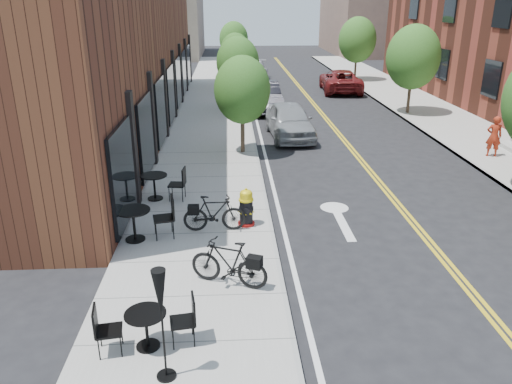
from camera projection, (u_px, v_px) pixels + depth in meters
name	position (u px, v px, depth m)	size (l,w,h in m)	color
ground	(279.00, 263.00, 11.92)	(120.00, 120.00, 0.00)	black
sidewalk_near	(209.00, 147.00, 21.11)	(4.00, 70.00, 0.12)	#9E9B93
sidewalk_far	(485.00, 143.00, 21.73)	(4.00, 70.00, 0.12)	#9E9B93
building_near	(113.00, 54.00, 23.36)	(5.00, 28.00, 7.00)	#462316
bg_building_left	(164.00, 8.00, 54.41)	(8.00, 14.00, 10.00)	#726656
tree_near_a	(242.00, 90.00, 19.33)	(2.20, 2.20, 3.81)	#382B1E
tree_near_b	(238.00, 63.00, 26.74)	(2.30, 2.30, 3.98)	#382B1E
tree_near_c	(235.00, 52.00, 34.26)	(2.10, 2.10, 3.67)	#382B1E
tree_near_d	(234.00, 39.00, 41.62)	(2.40, 2.40, 4.11)	#382B1E
tree_far_b	(413.00, 57.00, 26.16)	(2.80, 2.80, 4.62)	#382B1E
tree_far_c	(357.00, 40.00, 37.34)	(2.80, 2.80, 4.62)	#382B1E
fire_hydrant	(246.00, 208.00, 13.50)	(0.51, 0.51, 1.06)	maroon
bicycle_left	(229.00, 263.00, 10.61)	(0.50, 1.76, 1.06)	black
bicycle_right	(215.00, 213.00, 13.15)	(0.47, 1.65, 0.99)	black
bistro_set_a	(146.00, 325.00, 8.70)	(1.73, 0.84, 0.91)	black
bistro_set_b	(134.00, 220.00, 12.61)	(2.07, 1.03, 1.09)	black
bistro_set_c	(154.00, 183.00, 15.25)	(1.92, 0.90, 1.02)	black
patio_umbrella	(161.00, 302.00, 7.65)	(0.32, 0.32, 1.99)	black
parked_car_a	(290.00, 121.00, 22.53)	(1.83, 4.54, 1.55)	gray
parked_car_b	(264.00, 96.00, 28.02)	(1.68, 4.82, 1.59)	black
parked_car_c	(253.00, 72.00, 38.13)	(2.04, 5.01, 1.45)	#AAA9AE
parked_car_far	(340.00, 81.00, 33.80)	(2.47, 5.36, 1.49)	maroon
pedestrian	(494.00, 136.00, 19.38)	(0.58, 0.38, 1.59)	maroon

